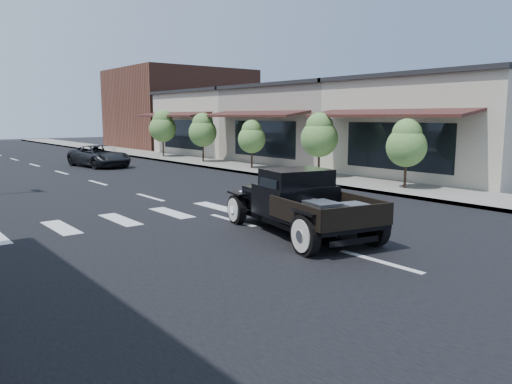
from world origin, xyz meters
TOP-DOWN VIEW (x-y plane):
  - ground at (0.00, 0.00)m, footprint 120.00×120.00m
  - road at (0.00, 15.00)m, footprint 14.00×80.00m
  - road_markings at (0.00, 10.00)m, footprint 12.00×60.00m
  - sidewalk_right at (8.50, 15.00)m, footprint 3.00×80.00m
  - storefront_near at (15.00, 4.00)m, footprint 10.00×9.00m
  - storefront_mid at (15.00, 13.00)m, footprint 10.00×9.00m
  - storefront_far at (15.00, 22.00)m, footprint 10.00×9.00m
  - far_building_right at (15.50, 32.00)m, footprint 11.00×10.00m
  - small_tree_a at (8.30, 2.32)m, footprint 1.52×1.52m
  - small_tree_b at (8.30, 6.92)m, footprint 1.67×1.67m
  - small_tree_c at (8.30, 11.88)m, footprint 1.46×1.46m
  - small_tree_d at (8.30, 16.69)m, footprint 1.69×1.69m
  - small_tree_e at (8.30, 21.78)m, footprint 1.81×1.81m
  - hotrod_pickup at (0.35, -0.34)m, footprint 3.07×5.04m
  - second_car at (2.67, 18.76)m, footprint 2.58×4.62m

SIDE VIEW (x-z plane):
  - ground at x=0.00m, z-range 0.00..0.00m
  - road_markings at x=0.00m, z-range -0.03..0.03m
  - road at x=0.00m, z-range 0.00..0.02m
  - sidewalk_right at x=8.50m, z-range 0.00..0.15m
  - second_car at x=2.67m, z-range 0.00..1.22m
  - hotrod_pickup at x=0.35m, z-range 0.00..1.63m
  - small_tree_c at x=8.30m, z-range 0.15..2.59m
  - small_tree_a at x=8.30m, z-range 0.15..2.68m
  - small_tree_b at x=8.30m, z-range 0.15..2.93m
  - small_tree_d at x=8.30m, z-range 0.15..2.96m
  - small_tree_e at x=8.30m, z-range 0.15..3.17m
  - storefront_near at x=15.00m, z-range 0.00..4.50m
  - storefront_mid at x=15.00m, z-range 0.00..4.50m
  - storefront_far at x=15.00m, z-range 0.00..4.50m
  - far_building_right at x=15.50m, z-range 0.00..7.00m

